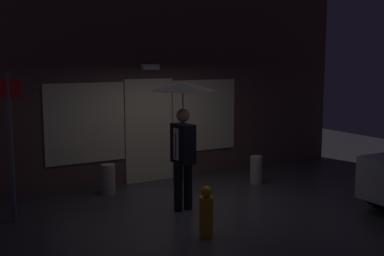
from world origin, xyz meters
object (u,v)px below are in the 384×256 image
sidewalk_bollard_2 (256,170)px  sidewalk_bollard (108,179)px  street_sign_post (11,139)px  fire_hydrant (206,213)px  person_with_umbrella (183,115)px

sidewalk_bollard_2 → sidewalk_bollard: bearing=166.0°
sidewalk_bollard → street_sign_post: bearing=-157.6°
sidewalk_bollard_2 → fire_hydrant: bearing=-140.0°
street_sign_post → sidewalk_bollard_2: 5.00m
fire_hydrant → sidewalk_bollard: bearing=99.7°
street_sign_post → sidewalk_bollard_2: size_ratio=4.11×
street_sign_post → sidewalk_bollard: 2.30m
sidewalk_bollard → fire_hydrant: size_ratio=0.77×
person_with_umbrella → street_sign_post: 2.81m
sidewalk_bollard_2 → fire_hydrant: size_ratio=0.77×
fire_hydrant → sidewalk_bollard_2: bearing=40.0°
person_with_umbrella → fire_hydrant: bearing=162.5°
fire_hydrant → street_sign_post: bearing=138.5°
street_sign_post → fire_hydrant: street_sign_post is taller
person_with_umbrella → sidewalk_bollard_2: person_with_umbrella is taller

